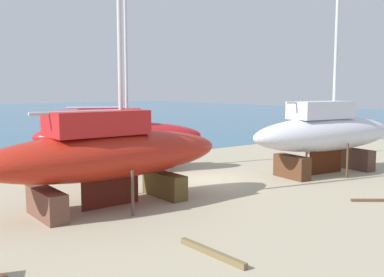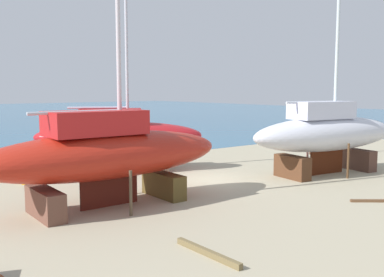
% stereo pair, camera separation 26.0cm
% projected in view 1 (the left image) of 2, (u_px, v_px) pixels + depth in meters
% --- Properties ---
extents(ground_plane, '(49.74, 49.74, 0.00)m').
position_uv_depth(ground_plane, '(259.00, 193.00, 20.06)').
color(ground_plane, tan).
extents(sailboat_far_slipway, '(10.44, 3.54, 16.64)m').
position_uv_depth(sailboat_far_slipway, '(109.00, 153.00, 17.48)').
color(sailboat_far_slipway, brown).
rests_on(sailboat_far_slipway, ground).
extents(sailboat_mid_port, '(10.36, 4.10, 17.38)m').
position_uv_depth(sailboat_mid_port, '(326.00, 132.00, 24.38)').
color(sailboat_mid_port, '#52352A').
rests_on(sailboat_mid_port, ground).
extents(sailboat_large_starboard, '(9.67, 7.16, 17.06)m').
position_uv_depth(sailboat_large_starboard, '(118.00, 135.00, 25.29)').
color(sailboat_large_starboard, brown).
rests_on(sailboat_large_starboard, ground).
extents(worker, '(0.50, 0.43, 1.74)m').
position_uv_depth(worker, '(24.00, 167.00, 21.67)').
color(worker, orange).
rests_on(worker, ground).
extents(timber_short_cross, '(1.64, 2.08, 0.18)m').
position_uv_depth(timber_short_cross, '(325.00, 153.00, 31.64)').
color(timber_short_cross, brown).
rests_on(timber_short_cross, ground).
extents(timber_long_fore, '(2.03, 1.67, 0.10)m').
position_uv_depth(timber_long_fore, '(380.00, 200.00, 18.53)').
color(timber_long_fore, brown).
rests_on(timber_long_fore, ground).
extents(timber_short_skew, '(0.20, 2.66, 0.18)m').
position_uv_depth(timber_short_skew, '(212.00, 253.00, 12.51)').
color(timber_short_skew, brown).
rests_on(timber_short_skew, ground).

